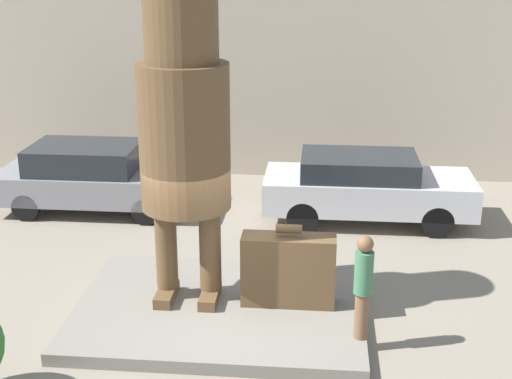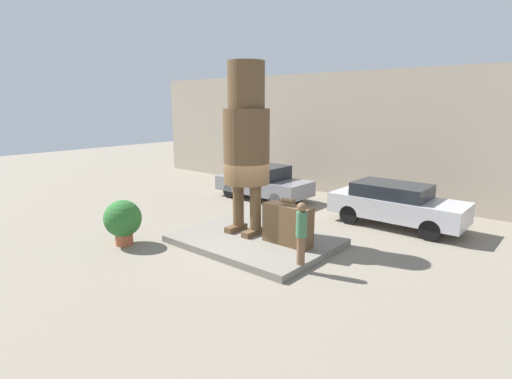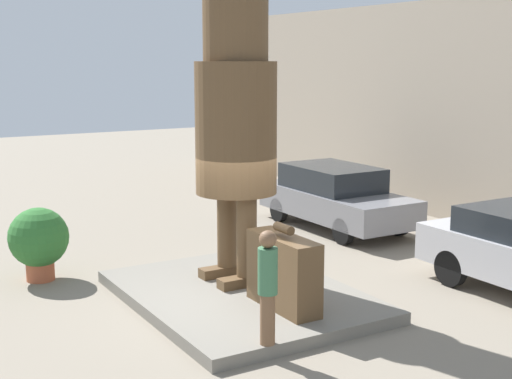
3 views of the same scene
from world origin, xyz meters
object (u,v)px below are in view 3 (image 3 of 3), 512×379
(statue_figure, at_px, (236,109))
(giant_suitcase, at_px, (283,272))
(parked_car_grey, at_px, (335,196))
(planter_pot, at_px, (39,239))
(tourist, at_px, (268,283))

(statue_figure, height_order, giant_suitcase, statue_figure)
(giant_suitcase, distance_m, parked_car_grey, 6.70)
(parked_car_grey, bearing_deg, statue_figure, -55.83)
(parked_car_grey, distance_m, planter_pot, 7.58)
(tourist, height_order, planter_pot, tourist)
(tourist, xyz_separation_m, parked_car_grey, (-5.97, 5.69, -0.30))
(tourist, bearing_deg, planter_pot, -160.82)
(statue_figure, bearing_deg, giant_suitcase, -2.14)
(planter_pot, bearing_deg, parked_car_grey, 94.57)
(statue_figure, distance_m, tourist, 3.77)
(giant_suitcase, distance_m, planter_pot, 5.10)
(giant_suitcase, relative_size, planter_pot, 1.08)
(tourist, bearing_deg, giant_suitcase, 138.79)
(planter_pot, bearing_deg, giant_suitcase, 34.48)
(tourist, relative_size, parked_car_grey, 0.38)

